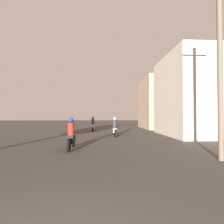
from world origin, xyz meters
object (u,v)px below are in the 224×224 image
at_px(motorcycle_black, 71,137).
at_px(motorcycle_silver, 115,128).
at_px(building_right_far, 160,103).
at_px(utility_pole_near, 220,62).
at_px(building_right_near, 197,96).
at_px(motorcycle_white, 93,125).

distance_m(motorcycle_black, motorcycle_silver, 5.92).
relative_size(building_right_far, utility_pole_near, 0.92).
distance_m(motorcycle_black, building_right_near, 11.37).
distance_m(motorcycle_silver, utility_pole_near, 9.10).
relative_size(motorcycle_white, building_right_far, 0.31).
relative_size(motorcycle_black, building_right_near, 0.29).
bearing_deg(utility_pole_near, motorcycle_white, 113.39).
bearing_deg(building_right_far, utility_pole_near, -100.86).
relative_size(motorcycle_black, motorcycle_white, 0.97).
distance_m(building_right_far, utility_pole_near, 16.43).
bearing_deg(utility_pole_near, motorcycle_black, 157.30).
height_order(building_right_far, utility_pole_near, utility_pole_near).
bearing_deg(motorcycle_white, motorcycle_silver, -59.74).
relative_size(motorcycle_white, utility_pole_near, 0.29).
bearing_deg(motorcycle_white, building_right_far, 29.72).
height_order(motorcycle_black, motorcycle_silver, motorcycle_black).
bearing_deg(building_right_far, motorcycle_silver, -128.23).
relative_size(motorcycle_silver, utility_pole_near, 0.26).
xyz_separation_m(motorcycle_silver, utility_pole_near, (3.43, -7.85, 3.08)).
height_order(motorcycle_silver, building_right_far, building_right_far).
relative_size(motorcycle_white, building_right_near, 0.30).
relative_size(motorcycle_black, building_right_far, 0.30).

